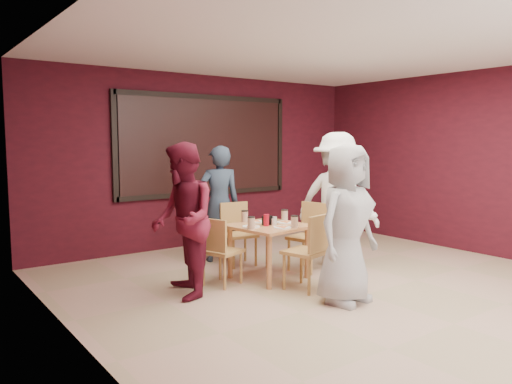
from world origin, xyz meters
TOP-DOWN VIEW (x-y plane):
  - floor at (0.00, 0.00)m, footprint 7.00×7.00m
  - window_blinds at (0.00, 3.45)m, footprint 3.00×0.02m
  - dining_table at (-0.45, 1.19)m, footprint 0.98×0.98m
  - chair_front at (-0.38, 0.48)m, footprint 0.52×0.52m
  - chair_back at (-0.36, 2.02)m, footprint 0.48×0.48m
  - chair_left at (-1.14, 1.26)m, footprint 0.51×0.51m
  - chair_right at (0.27, 1.19)m, footprint 0.53×0.53m
  - diner_front at (-0.36, -0.05)m, footprint 0.90×0.66m
  - diner_back at (-0.46, 2.33)m, footprint 0.71×0.58m
  - diner_left at (-1.67, 1.15)m, footprint 0.88×1.00m
  - diner_right at (0.71, 1.15)m, footprint 1.04×1.35m

SIDE VIEW (x-z plane):
  - floor at x=0.00m, z-range 0.00..0.00m
  - chair_left at x=-1.14m, z-range 0.05..0.88m
  - chair_back at x=-0.36m, z-range 0.06..0.92m
  - chair_front at x=-0.38m, z-range 0.06..0.95m
  - chair_right at x=0.27m, z-range 0.06..0.96m
  - dining_table at x=-0.45m, z-range 0.19..1.02m
  - diner_back at x=-0.46m, z-range 0.00..1.66m
  - diner_front at x=-0.36m, z-range 0.00..1.70m
  - diner_left at x=-1.67m, z-range 0.00..1.72m
  - diner_right at x=0.71m, z-range 0.00..1.85m
  - window_blinds at x=0.00m, z-range 0.90..2.40m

